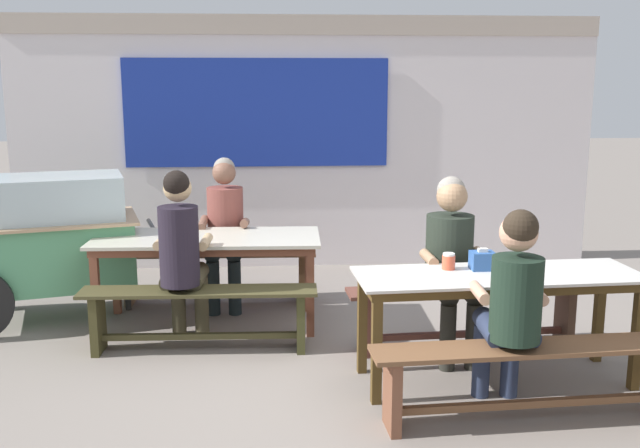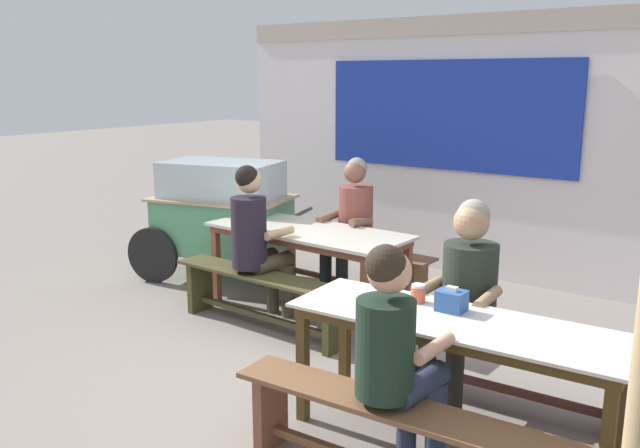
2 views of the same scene
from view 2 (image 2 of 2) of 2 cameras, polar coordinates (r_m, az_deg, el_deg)
The scene contains 15 objects.
ground_plane at distance 4.67m, azimuth -0.25°, elevation -13.19°, with size 40.00×40.00×0.00m, color gray.
backdrop_wall at distance 6.88m, azimuth 14.63°, elevation 6.73°, with size 6.10×0.23×2.62m.
dining_table_far at distance 5.78m, azimuth -1.07°, elevation -1.12°, with size 1.82×0.80×0.74m.
dining_table_near at distance 3.76m, azimuth 11.47°, elevation -9.06°, with size 1.88×0.70×0.74m.
bench_far_back at distance 6.32m, azimuth 2.31°, elevation -3.25°, with size 1.78×0.35×0.47m.
bench_far_front at distance 5.45m, azimuth -4.98°, elevation -5.87°, with size 1.73×0.35×0.47m.
bench_near_back at distance 4.40m, azimuth 14.18°, elevation -10.71°, with size 1.79×0.37×0.47m.
bench_near_front at distance 3.42m, azimuth 7.34°, elevation -17.53°, with size 1.90×0.38×0.47m.
food_cart at distance 6.81m, azimuth -8.46°, elevation 1.18°, with size 1.84×1.22×1.20m.
person_right_near_table at distance 4.24m, azimuth 12.25°, elevation -5.37°, with size 0.45×0.60×1.29m.
person_center_facing at distance 6.10m, azimuth 2.69°, elevation 0.37°, with size 0.43×0.56×1.30m.
person_left_back_turned at distance 5.46m, azimuth -5.48°, elevation -1.01°, with size 0.41×0.56×1.34m.
person_near_front at distance 3.35m, azimuth 6.40°, elevation -10.43°, with size 0.42×0.57×1.26m.
tissue_box at distance 3.83m, azimuth 11.15°, elevation -6.42°, with size 0.15×0.13×0.14m.
condiment_jar at distance 3.94m, azimuth 8.36°, elevation -5.89°, with size 0.09×0.09×0.11m.
Camera 2 is at (2.50, -3.38, 2.02)m, focal length 37.52 mm.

